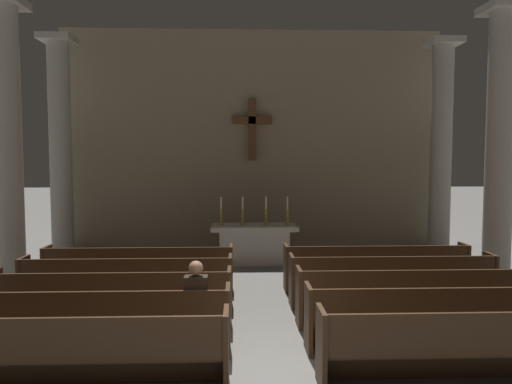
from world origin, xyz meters
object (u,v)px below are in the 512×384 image
object	(u,v)px
pew_left_row_5	(139,269)
column_right_third	(441,153)
pew_left_row_1	(66,352)
pew_right_row_2	(439,317)
column_left_third	(61,153)
pew_right_row_1	(476,346)
candlestick_outer_left	(221,216)
candlestick_inner_right	(266,216)
column_left_second	(7,151)
pew_left_row_2	(93,322)
pew_right_row_3	(413,296)
pew_right_row_4	(392,280)
column_right_second	(500,151)
pew_left_row_4	(128,282)
candlestick_outer_right	(287,216)
pew_left_row_3	(113,299)
candlestick_inner_left	(243,216)
altar	(254,243)
lone_worshipper	(197,304)
pew_right_row_5	(376,267)

from	to	relation	value
pew_left_row_5	column_right_third	distance (m)	8.50
pew_left_row_1	pew_right_row_2	xyz separation A→B (m)	(4.83, 1.06, 0.00)
column_left_third	pew_right_row_1	bearing A→B (deg)	-44.89
candlestick_outer_left	candlestick_inner_right	size ratio (longest dim) A/B	1.00
pew_left_row_5	column_left_second	distance (m)	3.58
candlestick_inner_right	column_left_second	bearing A→B (deg)	-156.53
pew_left_row_2	pew_right_row_3	bearing A→B (deg)	12.35
pew_left_row_5	column_left_third	xyz separation A→B (m)	(-2.66, 3.24, 2.38)
pew_right_row_2	candlestick_outer_left	world-z (taller)	candlestick_outer_left
pew_right_row_4	column_right_second	world-z (taller)	column_right_second
pew_left_row_4	candlestick_outer_right	size ratio (longest dim) A/B	5.22
pew_left_row_4	column_left_third	bearing A→B (deg)	121.82
pew_right_row_3	column_right_third	bearing A→B (deg)	63.53
pew_left_row_3	column_left_third	size ratio (longest dim) A/B	0.64
pew_right_row_1	candlestick_inner_left	size ratio (longest dim) A/B	5.22
pew_right_row_4	column_right_third	world-z (taller)	column_right_third
pew_left_row_3	column_left_second	xyz separation A→B (m)	(-2.66, 2.38, 2.38)
pew_right_row_2	pew_right_row_3	xyz separation A→B (m)	(0.00, 1.06, 0.00)
pew_right_row_2	pew_left_row_1	bearing A→B (deg)	-167.65
pew_right_row_2	pew_left_row_2	bearing A→B (deg)	180.00
pew_left_row_1	candlestick_outer_right	bearing A→B (deg)	64.46
column_left_third	altar	size ratio (longest dim) A/B	2.68
pew_right_row_3	column_right_third	world-z (taller)	column_right_third
pew_left_row_1	column_right_third	world-z (taller)	column_right_third
candlestick_inner_left	candlestick_outer_right	bearing A→B (deg)	0.00
pew_right_row_4	column_left_third	xyz separation A→B (m)	(-7.50, 4.29, 2.38)
pew_right_row_3	pew_left_row_3	bearing A→B (deg)	180.00
candlestick_inner_left	candlestick_outer_left	bearing A→B (deg)	180.00
pew_left_row_3	pew_right_row_3	distance (m)	4.83
candlestick_outer_right	pew_left_row_1	bearing A→B (deg)	-115.54
pew_left_row_4	altar	distance (m)	4.38
column_left_second	candlestick_inner_right	size ratio (longest dim) A/B	8.15
pew_right_row_2	pew_right_row_4	bearing A→B (deg)	90.00
pew_right_row_2	lone_worshipper	distance (m)	3.42
pew_right_row_4	column_right_second	bearing A→B (deg)	26.40
pew_right_row_5	column_right_third	world-z (taller)	column_right_third
pew_left_row_5	altar	bearing A→B (deg)	47.12
candlestick_outer_right	pew_right_row_4	bearing A→B (deg)	-66.84
pew_left_row_5	candlestick_inner_right	bearing A→B (deg)	43.77
pew_left_row_3	column_left_third	distance (m)	6.44
pew_left_row_4	column_left_second	xyz separation A→B (m)	(-2.66, 1.32, 2.38)
pew_right_row_4	column_left_second	bearing A→B (deg)	169.99
pew_left_row_2	pew_right_row_2	size ratio (longest dim) A/B	1.00
column_left_second	lone_worshipper	distance (m)	5.74
pew_right_row_3	candlestick_outer_right	xyz separation A→B (m)	(-1.57, 4.72, 0.77)
pew_left_row_5	pew_right_row_3	world-z (taller)	same
pew_left_row_5	pew_right_row_2	xyz separation A→B (m)	(4.83, -3.17, 0.00)
pew_left_row_5	pew_right_row_2	world-z (taller)	same
pew_left_row_4	altar	size ratio (longest dim) A/B	1.71
pew_left_row_1	column_left_third	size ratio (longest dim) A/B	0.64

